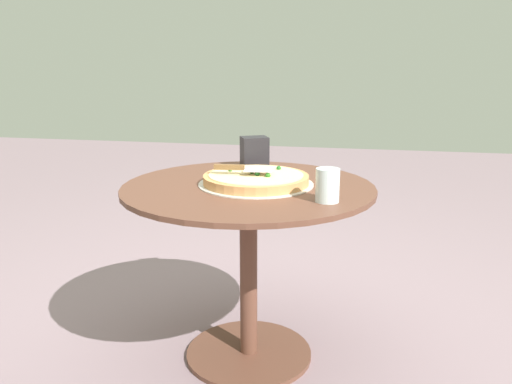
# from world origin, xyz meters

# --- Properties ---
(ground_plane) EXTENTS (10.00, 10.00, 0.00)m
(ground_plane) POSITION_xyz_m (0.00, 0.00, 0.00)
(ground_plane) COLOR gray
(patio_table) EXTENTS (0.91, 0.91, 0.68)m
(patio_table) POSITION_xyz_m (0.00, 0.00, 0.50)
(patio_table) COLOR brown
(patio_table) RESTS_ON ground
(pizza_on_tray) EXTENTS (0.42, 0.42, 0.05)m
(pizza_on_tray) POSITION_xyz_m (-0.03, -0.02, 0.70)
(pizza_on_tray) COLOR silver
(pizza_on_tray) RESTS_ON patio_table
(pizza_server) EXTENTS (0.21, 0.09, 0.02)m
(pizza_server) POSITION_xyz_m (0.02, -0.01, 0.74)
(pizza_server) COLOR silver
(pizza_server) RESTS_ON pizza_on_tray
(drinking_cup) EXTENTS (0.08, 0.08, 0.11)m
(drinking_cup) POSITION_xyz_m (-0.29, 0.17, 0.74)
(drinking_cup) COLOR silver
(drinking_cup) RESTS_ON patio_table
(napkin_dispenser) EXTENTS (0.13, 0.12, 0.13)m
(napkin_dispenser) POSITION_xyz_m (0.04, -0.31, 0.75)
(napkin_dispenser) COLOR #252327
(napkin_dispenser) RESTS_ON patio_table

